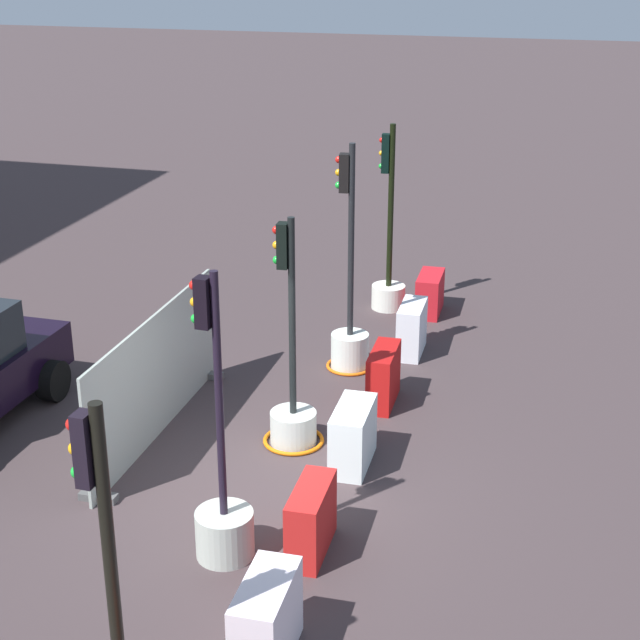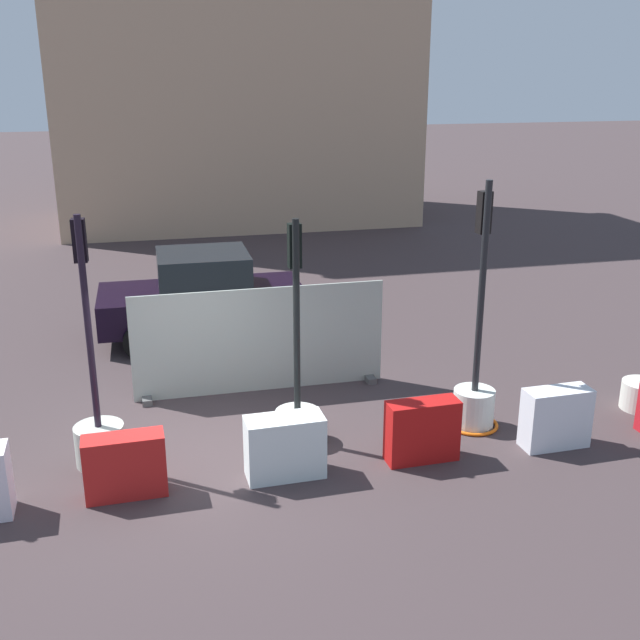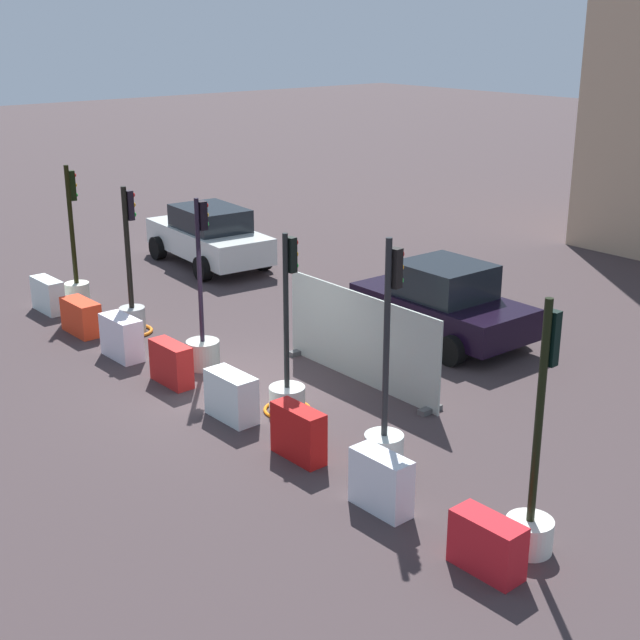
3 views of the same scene
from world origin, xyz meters
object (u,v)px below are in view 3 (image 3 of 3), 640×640
(construction_barrier_0, at_px, (48,295))
(construction_barrier_4, at_px, (231,396))
(traffic_light_5, at_px, (532,504))
(car_black_sedan, at_px, (442,303))
(traffic_light_0, at_px, (76,277))
(construction_barrier_1, at_px, (81,317))
(traffic_light_2, at_px, (203,339))
(construction_barrier_3, at_px, (171,364))
(traffic_light_4, at_px, (385,431))
(car_white_van, at_px, (209,236))
(traffic_light_1, at_px, (132,306))
(construction_barrier_5, at_px, (298,433))
(construction_barrier_2, at_px, (122,337))
(traffic_light_3, at_px, (287,384))
(construction_barrier_7, at_px, (487,545))
(construction_barrier_6, at_px, (381,482))

(construction_barrier_0, bearing_deg, construction_barrier_4, -0.08)
(traffic_light_5, relative_size, car_black_sedan, 0.87)
(traffic_light_0, bearing_deg, construction_barrier_1, -22.94)
(traffic_light_0, distance_m, traffic_light_2, 5.58)
(traffic_light_5, bearing_deg, construction_barrier_3, -174.71)
(traffic_light_4, relative_size, car_white_van, 0.81)
(construction_barrier_3, relative_size, car_white_van, 0.22)
(traffic_light_0, distance_m, traffic_light_5, 13.98)
(traffic_light_0, bearing_deg, traffic_light_4, -0.05)
(traffic_light_1, xyz_separation_m, car_black_sedan, (4.71, 5.10, 0.21))
(car_white_van, height_order, car_black_sedan, car_black_sedan)
(traffic_light_4, xyz_separation_m, traffic_light_5, (2.89, -0.06, 0.04))
(traffic_light_4, bearing_deg, construction_barrier_3, -171.15)
(construction_barrier_0, distance_m, construction_barrier_5, 9.86)
(construction_barrier_2, bearing_deg, car_black_sedan, 60.29)
(traffic_light_0, height_order, construction_barrier_1, traffic_light_0)
(construction_barrier_0, relative_size, car_black_sedan, 0.26)
(traffic_light_2, height_order, construction_barrier_2, traffic_light_2)
(traffic_light_0, relative_size, car_white_van, 0.75)
(traffic_light_5, xyz_separation_m, construction_barrier_1, (-11.90, -0.81, -0.31))
(car_black_sedan, bearing_deg, traffic_light_3, -79.84)
(traffic_light_3, distance_m, construction_barrier_0, 8.35)
(traffic_light_2, bearing_deg, traffic_light_1, -178.10)
(construction_barrier_7, bearing_deg, construction_barrier_2, -179.97)
(construction_barrier_2, distance_m, construction_barrier_7, 9.89)
(traffic_light_1, xyz_separation_m, construction_barrier_0, (-2.69, -0.85, -0.21))
(traffic_light_1, bearing_deg, traffic_light_4, -0.37)
(traffic_light_0, distance_m, construction_barrier_7, 13.96)
(traffic_light_3, bearing_deg, traffic_light_1, -178.91)
(traffic_light_5, xyz_separation_m, construction_barrier_0, (-13.90, -0.73, -0.28))
(traffic_light_5, relative_size, construction_barrier_0, 3.28)
(traffic_light_2, height_order, construction_barrier_1, traffic_light_2)
(traffic_light_3, height_order, construction_barrier_3, traffic_light_3)
(traffic_light_5, distance_m, construction_barrier_2, 9.98)
(traffic_light_0, xyz_separation_m, traffic_light_5, (13.98, -0.07, -0.02))
(traffic_light_2, xyz_separation_m, construction_barrier_3, (0.35, -0.95, -0.18))
(traffic_light_2, distance_m, construction_barrier_1, 3.65)
(construction_barrier_3, xyz_separation_m, construction_barrier_7, (8.01, -0.07, -0.04))
(construction_barrier_2, relative_size, construction_barrier_6, 1.09)
(traffic_light_0, xyz_separation_m, traffic_light_4, (11.09, -0.01, -0.06))
(car_black_sedan, bearing_deg, construction_barrier_7, -43.05)
(traffic_light_1, xyz_separation_m, construction_barrier_7, (11.16, -0.93, -0.24))
(traffic_light_0, xyz_separation_m, construction_barrier_6, (11.95, -0.90, -0.27))
(construction_barrier_0, distance_m, construction_barrier_1, 1.99)
(construction_barrier_3, height_order, car_white_van, car_white_van)
(construction_barrier_3, height_order, construction_barrier_6, construction_barrier_6)
(traffic_light_1, height_order, construction_barrier_7, traffic_light_1)
(traffic_light_4, bearing_deg, construction_barrier_4, -165.41)
(construction_barrier_6, bearing_deg, car_white_van, 157.23)
(construction_barrier_0, bearing_deg, construction_barrier_5, -0.13)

